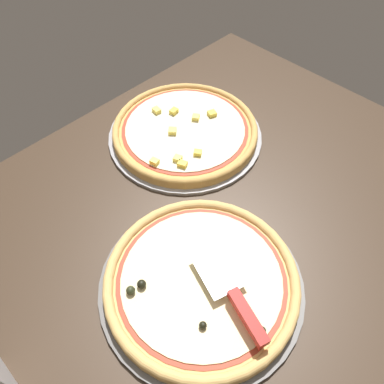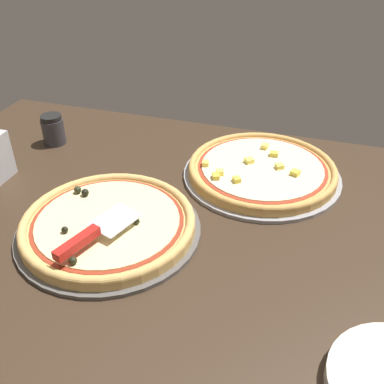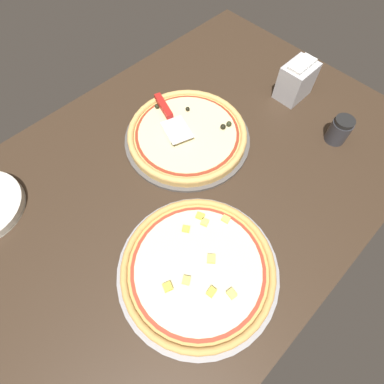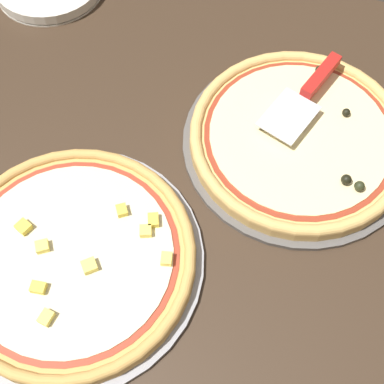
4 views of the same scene
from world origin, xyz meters
TOP-DOWN VIEW (x-y plane):
  - ground_plane at (0.00, 0.00)cm, footprint 148.33×105.03cm
  - pizza_pan_front at (-6.85, -9.75)cm, footprint 42.32×42.32cm
  - pizza_front at (-6.86, -9.75)cm, footprint 39.78×39.78cm
  - pizza_pan_back at (22.44, 24.64)cm, footprint 42.86×42.86cm
  - pizza_back at (22.42, 24.63)cm, footprint 40.29×40.29cm
  - serving_spatula at (-6.48, -18.94)cm, footprint 11.42×21.95cm
  - parmesan_shaker at (-42.49, 25.31)cm, footprint 6.79×6.79cm
  - napkin_holder at (-49.29, 2.36)cm, footprint 12.23×9.01cm

SIDE VIEW (x-z plane):
  - ground_plane at x=0.00cm, z-range -3.60..0.00cm
  - pizza_pan_front at x=-6.85cm, z-range 0.00..1.00cm
  - pizza_pan_back at x=22.44cm, z-range 0.00..1.00cm
  - pizza_back at x=22.42cm, z-range 0.75..4.32cm
  - pizza_front at x=-6.86cm, z-range 0.48..4.78cm
  - parmesan_shaker at x=-42.49cm, z-range -0.09..9.17cm
  - serving_spatula at x=-6.48cm, z-range 5.06..7.06cm
  - napkin_holder at x=-49.29cm, z-range -0.31..13.68cm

